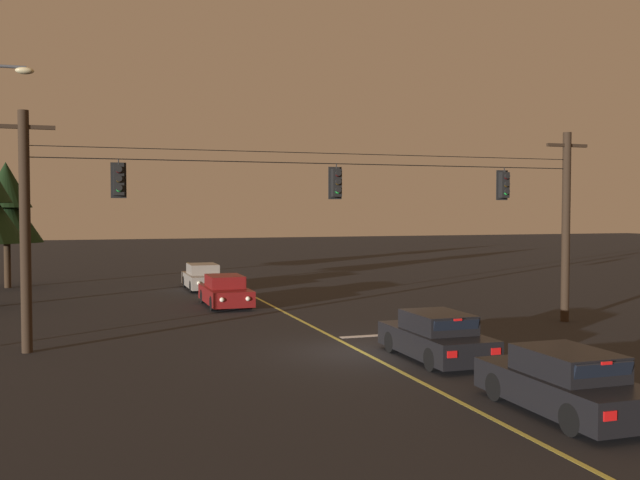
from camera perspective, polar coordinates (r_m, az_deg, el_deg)
name	(u,v)px	position (r m, az deg, el deg)	size (l,w,h in m)	color
ground_plane	(361,352)	(22.05, 3.33, -8.92)	(180.00, 180.00, 0.00)	black
lane_centre_stripe	(283,312)	(30.53, -2.96, -5.75)	(0.14, 60.00, 0.01)	#D1C64C
stop_bar_paint	(386,335)	(24.99, 5.34, -7.58)	(3.40, 0.36, 0.01)	silver
signal_span_assembly	(329,225)	(24.49, 0.73, 1.22)	(21.22, 0.32, 7.33)	#2D2116
traffic_light_leftmost	(119,180)	(23.17, -15.84, 4.66)	(0.48, 0.41, 1.22)	black
traffic_light_left_inner	(337,183)	(24.57, 1.34, 4.61)	(0.48, 0.41, 1.22)	black
traffic_light_centre	(504,185)	(27.53, 14.56, 4.30)	(0.48, 0.41, 1.22)	black
car_waiting_near_lane	(436,337)	(21.01, 9.29, -7.72)	(1.80, 4.33, 1.39)	black
car_oncoming_lead	(225,292)	(32.48, -7.60, -4.13)	(1.80, 4.42, 1.39)	maroon
car_oncoming_trailing	(203,277)	(39.48, -9.36, -2.98)	(1.80, 4.42, 1.39)	gray
car_waiting_second_near	(565,384)	(16.22, 19.03, -10.84)	(1.80, 4.33, 1.39)	black
tree_verge_far	(6,206)	(43.20, -23.85, 2.48)	(3.90, 3.90, 7.02)	#332316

